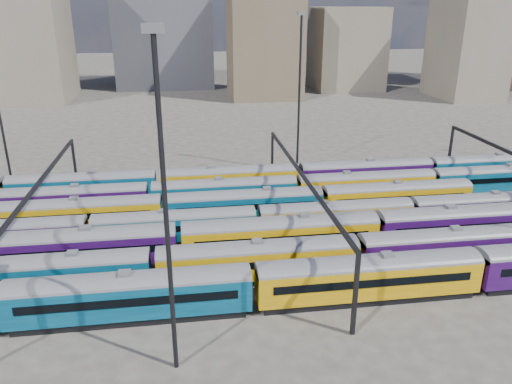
{
  "coord_description": "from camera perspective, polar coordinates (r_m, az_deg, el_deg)",
  "views": [
    {
      "loc": [
        -3.38,
        -54.31,
        26.72
      ],
      "look_at": [
        5.61,
        7.55,
        3.0
      ],
      "focal_mm": 35.0,
      "sensor_mm": 36.0,
      "label": 1
    }
  ],
  "objects": [
    {
      "name": "rake_0",
      "position": [
        48.85,
        12.75,
        -9.05
      ],
      "size": [
        109.52,
        3.21,
        5.41
      ],
      "color": "black",
      "rests_on": "ground"
    },
    {
      "name": "gantry_2",
      "position": [
        59.38,
        5.25,
        1.08
      ],
      "size": [
        0.35,
        40.35,
        8.03
      ],
      "color": "black",
      "rests_on": "ground"
    },
    {
      "name": "skyline",
      "position": [
        193.23,
        27.02,
        16.91
      ],
      "size": [
        399.22,
        60.48,
        50.03
      ],
      "color": "#665B4C",
      "rests_on": "ground"
    },
    {
      "name": "rake_6",
      "position": [
        73.61,
        -3.02,
        1.7
      ],
      "size": [
        145.79,
        3.05,
        5.13
      ],
      "color": "black",
      "rests_on": "ground"
    },
    {
      "name": "mast_2",
      "position": [
        34.77,
        -10.36,
        -1.09
      ],
      "size": [
        1.4,
        0.5,
        25.6
      ],
      "color": "black",
      "rests_on": "ground"
    },
    {
      "name": "ground",
      "position": [
        60.62,
        -4.24,
        -5.44
      ],
      "size": [
        500.0,
        500.0,
        0.0
      ],
      "primitive_type": "plane",
      "color": "#3E3934",
      "rests_on": "ground"
    },
    {
      "name": "gantry_1",
      "position": [
        60.19,
        -23.77,
        -0.39
      ],
      "size": [
        0.35,
        40.35,
        8.03
      ],
      "color": "black",
      "rests_on": "ground"
    },
    {
      "name": "rake_4",
      "position": [
        65.42,
        -19.61,
        -2.07
      ],
      "size": [
        102.83,
        3.01,
        5.07
      ],
      "color": "black",
      "rests_on": "ground"
    },
    {
      "name": "rake_1",
      "position": [
        50.84,
        0.29,
        -7.41
      ],
      "size": [
        104.32,
        3.06,
        5.15
      ],
      "color": "black",
      "rests_on": "ground"
    },
    {
      "name": "rake_2",
      "position": [
        55.66,
        2.82,
        -4.6
      ],
      "size": [
        156.27,
        3.26,
        5.51
      ],
      "color": "black",
      "rests_on": "ground"
    },
    {
      "name": "rake_5",
      "position": [
        70.32,
        4.67,
        0.66
      ],
      "size": [
        121.4,
        2.96,
        4.98
      ],
      "color": "black",
      "rests_on": "ground"
    },
    {
      "name": "mast_3",
      "position": [
        81.44,
        4.99,
        11.69
      ],
      "size": [
        1.4,
        0.5,
        25.6
      ],
      "color": "black",
      "rests_on": "ground"
    },
    {
      "name": "rake_3",
      "position": [
        62.06,
        9.08,
        -2.46
      ],
      "size": [
        97.07,
        2.85,
        4.78
      ],
      "color": "black",
      "rests_on": "ground"
    }
  ]
}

